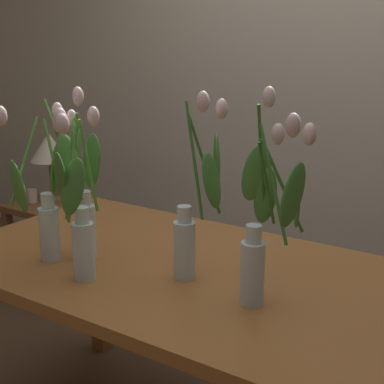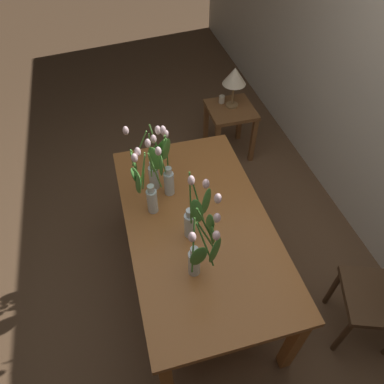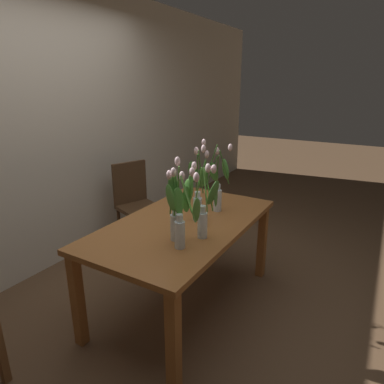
# 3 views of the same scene
# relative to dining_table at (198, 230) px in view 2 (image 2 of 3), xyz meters

# --- Properties ---
(ground_plane) EXTENTS (18.00, 18.00, 0.00)m
(ground_plane) POSITION_rel_dining_table_xyz_m (0.00, 0.00, -0.65)
(ground_plane) COLOR brown
(dining_table) EXTENTS (1.60, 0.90, 0.74)m
(dining_table) POSITION_rel_dining_table_xyz_m (0.00, 0.00, 0.00)
(dining_table) COLOR #A3602D
(dining_table) RESTS_ON ground
(tulip_vase_0) EXTENTS (0.17, 0.21, 0.53)m
(tulip_vase_0) POSITION_rel_dining_table_xyz_m (-0.17, -0.27, 0.30)
(tulip_vase_0) COLOR silver
(tulip_vase_0) RESTS_ON dining_table
(tulip_vase_1) EXTENTS (0.14, 0.16, 0.58)m
(tulip_vase_1) POSITION_rel_dining_table_xyz_m (0.10, -0.06, 0.28)
(tulip_vase_1) COLOR silver
(tulip_vase_1) RESTS_ON dining_table
(tulip_vase_2) EXTENTS (0.18, 0.28, 0.57)m
(tulip_vase_2) POSITION_rel_dining_table_xyz_m (-0.35, -0.21, 0.30)
(tulip_vase_2) COLOR silver
(tulip_vase_2) RESTS_ON dining_table
(tulip_vase_3) EXTENTS (0.14, 0.15, 0.52)m
(tulip_vase_3) POSITION_rel_dining_table_xyz_m (-0.31, -0.14, 0.29)
(tulip_vase_3) COLOR silver
(tulip_vase_3) RESTS_ON dining_table
(tulip_vase_4) EXTENTS (0.25, 0.21, 0.59)m
(tulip_vase_4) POSITION_rel_dining_table_xyz_m (0.35, -0.09, 0.32)
(tulip_vase_4) COLOR silver
(tulip_vase_4) RESTS_ON dining_table
(side_table) EXTENTS (0.44, 0.44, 0.55)m
(side_table) POSITION_rel_dining_table_xyz_m (-1.40, 0.73, -0.22)
(side_table) COLOR brown
(side_table) RESTS_ON ground
(table_lamp) EXTENTS (0.22, 0.22, 0.40)m
(table_lamp) POSITION_rel_dining_table_xyz_m (-1.43, 0.75, 0.21)
(table_lamp) COLOR olive
(table_lamp) RESTS_ON side_table
(pillar_candle) EXTENTS (0.06, 0.06, 0.07)m
(pillar_candle) POSITION_rel_dining_table_xyz_m (-1.51, 0.67, -0.06)
(pillar_candle) COLOR beige
(pillar_candle) RESTS_ON side_table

